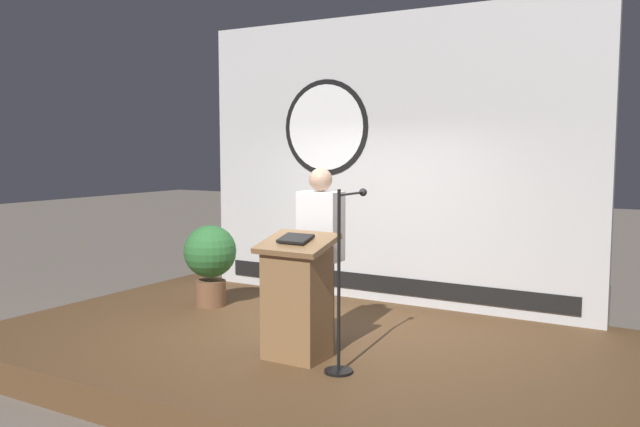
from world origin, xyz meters
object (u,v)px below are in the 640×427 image
at_px(podium, 297,298).
at_px(microphone_stand, 342,307).
at_px(potted_plant, 210,257).
at_px(speaker_person, 321,255).

height_order(podium, microphone_stand, microphone_stand).
xyz_separation_m(podium, potted_plant, (-1.96, 1.15, 0.04)).
relative_size(podium, potted_plant, 1.17).
height_order(microphone_stand, potted_plant, microphone_stand).
distance_m(podium, microphone_stand, 0.52).
distance_m(microphone_stand, potted_plant, 2.76).
bearing_deg(microphone_stand, potted_plant, 153.22).
xyz_separation_m(speaker_person, potted_plant, (-1.91, 0.67, -0.28)).
bearing_deg(potted_plant, podium, -30.51).
relative_size(speaker_person, potted_plant, 1.75).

